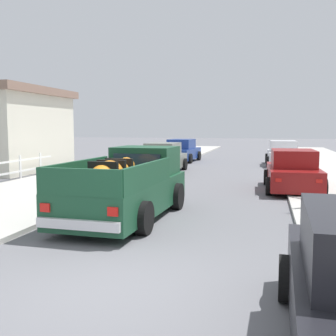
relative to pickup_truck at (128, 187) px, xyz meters
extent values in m
plane|color=slate|center=(1.29, -4.55, -0.81)|extent=(160.00, 160.00, 0.00)
cube|color=#B2AFA8|center=(-4.33, 7.45, -0.75)|extent=(5.31, 60.00, 0.12)
cube|color=silver|center=(-3.08, 7.45, -0.76)|extent=(0.16, 60.00, 0.10)
cube|color=silver|center=(5.65, 7.45, -0.76)|extent=(0.16, 60.00, 0.10)
cube|color=#19472D|center=(-0.01, -0.16, -0.21)|extent=(2.11, 5.17, 0.80)
cube|color=#19472D|center=(0.06, 1.43, 0.59)|extent=(1.78, 1.56, 0.80)
cube|color=#283342|center=(0.03, 0.67, 0.61)|extent=(1.38, 0.11, 0.44)
cube|color=#283342|center=(0.08, 2.19, 0.61)|extent=(1.46, 0.12, 0.48)
cube|color=#19472D|center=(-0.95, -0.99, 0.47)|extent=(0.23, 3.30, 0.56)
cube|color=#19472D|center=(0.87, -1.06, 0.47)|extent=(0.23, 3.30, 0.56)
cube|color=#19472D|center=(-0.10, -2.67, 0.47)|extent=(1.88, 0.17, 0.56)
cube|color=silver|center=(-0.11, -2.76, -0.37)|extent=(1.83, 0.19, 0.20)
cylinder|color=black|center=(-0.93, 1.40, -0.43)|extent=(0.29, 0.77, 0.76)
cylinder|color=black|center=(1.03, 1.33, -0.43)|extent=(0.29, 0.77, 0.76)
cylinder|color=black|center=(-1.04, -1.53, -0.43)|extent=(0.29, 0.77, 0.76)
cylinder|color=black|center=(0.92, -1.60, -0.43)|extent=(0.29, 0.77, 0.76)
cube|color=red|center=(-0.85, -2.70, -0.07)|extent=(0.22, 0.05, 0.18)
cube|color=red|center=(0.64, -2.76, -0.07)|extent=(0.22, 0.05, 0.18)
ellipsoid|color=orange|center=(-0.04, -1.06, 0.49)|extent=(0.76, 1.73, 0.60)
sphere|color=orange|center=(0.00, -0.12, 0.57)|extent=(0.44, 0.44, 0.44)
cube|color=black|center=(-0.06, -1.53, 0.49)|extent=(0.72, 0.15, 0.61)
cube|color=black|center=(-0.04, -1.06, 0.49)|extent=(0.72, 0.15, 0.61)
cube|color=black|center=(-0.02, -0.60, 0.49)|extent=(0.72, 0.15, 0.61)
cylinder|color=black|center=(3.84, -4.46, -0.49)|extent=(0.24, 0.65, 0.64)
cube|color=red|center=(4.13, -3.66, -0.17)|extent=(0.20, 0.05, 0.12)
cube|color=slate|center=(-1.81, 10.73, -0.28)|extent=(1.84, 4.23, 0.72)
cube|color=slate|center=(-1.81, 10.83, 0.40)|extent=(1.56, 2.13, 0.64)
cube|color=#283342|center=(-1.83, 9.86, 0.38)|extent=(1.37, 0.11, 0.52)
cube|color=#283342|center=(-1.79, 11.80, 0.38)|extent=(1.34, 0.11, 0.50)
cylinder|color=black|center=(-0.94, 9.41, -0.49)|extent=(0.23, 0.64, 0.64)
cylinder|color=black|center=(-2.74, 9.45, -0.49)|extent=(0.23, 0.64, 0.64)
cylinder|color=black|center=(-0.88, 12.02, -0.49)|extent=(0.23, 0.64, 0.64)
cylinder|color=black|center=(-2.69, 12.05, -0.49)|extent=(0.23, 0.64, 0.64)
cube|color=red|center=(-1.14, 12.83, -0.17)|extent=(0.20, 0.04, 0.12)
cube|color=white|center=(-1.24, 8.61, -0.21)|extent=(0.20, 0.04, 0.10)
cube|color=red|center=(-2.40, 12.85, -0.17)|extent=(0.20, 0.04, 0.12)
cube|color=white|center=(-2.47, 8.64, -0.21)|extent=(0.20, 0.04, 0.10)
cube|color=navy|center=(-2.14, 17.38, -0.28)|extent=(2.00, 4.29, 0.72)
cube|color=navy|center=(-2.15, 17.28, 0.40)|extent=(1.64, 2.18, 0.64)
cube|color=#283342|center=(-2.09, 18.25, 0.38)|extent=(1.37, 0.16, 0.52)
cube|color=#283342|center=(-2.20, 16.31, 0.38)|extent=(1.34, 0.16, 0.50)
cylinder|color=black|center=(-2.97, 18.73, -0.49)|extent=(0.26, 0.65, 0.64)
cylinder|color=black|center=(-1.17, 18.63, -0.49)|extent=(0.26, 0.65, 0.64)
cylinder|color=black|center=(-3.12, 16.13, -0.49)|extent=(0.26, 0.65, 0.64)
cylinder|color=black|center=(-1.32, 16.03, -0.49)|extent=(0.26, 0.65, 0.64)
cube|color=red|center=(-2.89, 15.31, -0.17)|extent=(0.20, 0.05, 0.12)
cube|color=white|center=(-2.64, 19.52, -0.21)|extent=(0.20, 0.05, 0.10)
cube|color=red|center=(-1.63, 15.23, -0.17)|extent=(0.20, 0.05, 0.12)
cube|color=white|center=(-1.41, 19.45, -0.21)|extent=(0.20, 0.05, 0.10)
cube|color=silver|center=(4.50, 16.02, -0.28)|extent=(1.88, 4.25, 0.72)
cube|color=silver|center=(4.50, 15.92, 0.40)|extent=(1.58, 2.14, 0.64)
cube|color=#283342|center=(4.47, 16.89, 0.38)|extent=(1.37, 0.12, 0.52)
cube|color=#283342|center=(4.53, 14.95, 0.38)|extent=(1.34, 0.12, 0.50)
cylinder|color=black|center=(3.56, 17.29, -0.49)|extent=(0.24, 0.65, 0.64)
cylinder|color=black|center=(5.36, 17.34, -0.49)|extent=(0.24, 0.65, 0.64)
cylinder|color=black|center=(3.63, 14.69, -0.49)|extent=(0.24, 0.65, 0.64)
cylinder|color=black|center=(5.44, 14.74, -0.49)|extent=(0.24, 0.65, 0.64)
cube|color=red|center=(3.92, 13.89, -0.17)|extent=(0.20, 0.05, 0.12)
cube|color=white|center=(3.82, 18.11, -0.21)|extent=(0.20, 0.05, 0.10)
cube|color=red|center=(5.19, 13.92, -0.17)|extent=(0.20, 0.05, 0.12)
cube|color=white|center=(5.06, 18.14, -0.21)|extent=(0.20, 0.05, 0.10)
cube|color=maroon|center=(4.49, 5.78, -0.28)|extent=(1.90, 4.26, 0.72)
cube|color=maroon|center=(4.50, 5.68, 0.40)|extent=(1.59, 2.15, 0.64)
cube|color=#283342|center=(4.47, 6.65, 0.38)|extent=(1.37, 0.12, 0.52)
cube|color=#283342|center=(4.53, 4.71, 0.38)|extent=(1.34, 0.12, 0.50)
cylinder|color=black|center=(3.55, 7.05, -0.49)|extent=(0.24, 0.65, 0.64)
cylinder|color=black|center=(5.35, 7.11, -0.49)|extent=(0.24, 0.65, 0.64)
cylinder|color=black|center=(3.63, 4.45, -0.49)|extent=(0.24, 0.65, 0.64)
cylinder|color=black|center=(5.44, 4.51, -0.49)|extent=(0.24, 0.65, 0.64)
cube|color=red|center=(3.93, 3.65, -0.17)|extent=(0.20, 0.05, 0.12)
cube|color=white|center=(3.81, 7.87, -0.21)|extent=(0.20, 0.05, 0.10)
cube|color=red|center=(5.20, 3.69, -0.17)|extent=(0.20, 0.05, 0.12)
cube|color=white|center=(5.04, 7.91, -0.21)|extent=(0.20, 0.05, 0.10)
cube|color=white|center=(-7.45, 6.42, -0.26)|extent=(0.05, 0.12, 1.10)
cube|color=white|center=(-7.45, 8.14, -0.26)|extent=(0.05, 0.12, 1.10)
camera|label=1|loc=(3.53, -10.11, 1.58)|focal=43.70mm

